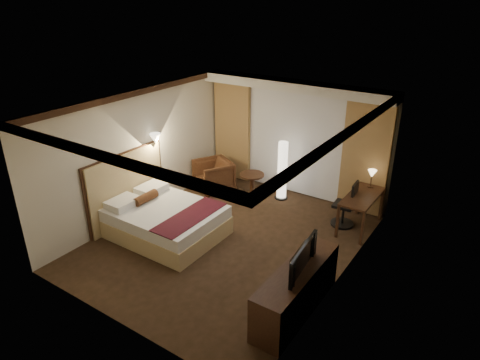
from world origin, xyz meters
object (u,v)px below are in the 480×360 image
Objects in this scene: office_chair at (344,203)px; bed at (166,221)px; armchair at (213,174)px; desk at (360,212)px; side_table at (252,186)px; television at (297,252)px; dresser at (296,290)px; floor_lamp at (282,171)px.

bed is at bearing -143.92° from office_chair.
desk is at bearing 31.70° from armchair.
bed is 2.09× the size of office_chair.
side_table is 0.61× the size of television.
dresser is at bearing -86.55° from office_chair.
television reaches higher than desk.
floor_lamp is at bearing 46.72° from armchair.
office_chair is (2.76, 2.34, 0.19)m from bed.
dresser reaches higher than desk.
floor_lamp is (0.58, 0.38, 0.40)m from side_table.
floor_lamp is 1.41× the size of office_chair.
desk is at bearing -9.48° from floor_lamp.
office_chair is at bearing -0.03° from side_table.
armchair is 1.70m from floor_lamp.
side_table is 0.49× the size of desk.
side_table is (0.53, 2.34, 0.00)m from bed.
side_table is at bearing 35.84° from television.
side_table is at bearing 77.34° from bed.
side_table is at bearing -178.91° from desk.
bed is 1.49× the size of floor_lamp.
floor_lamp is at bearing 170.52° from desk.
dresser reaches higher than side_table.
floor_lamp is at bearing 162.86° from office_chair.
dresser is at bearing -47.75° from side_table.
dresser is (3.15, -0.55, 0.07)m from bed.
bed is at bearing -48.53° from armchair.
office_chair is at bearing 97.60° from dresser.
bed is 3.25m from television.
television reaches higher than dresser.
floor_lamp reaches higher than office_chair.
desk is (3.10, 2.39, 0.07)m from bed.
dresser reaches higher than bed.
armchair is 1.04m from side_table.
armchair is at bearing -177.04° from desk.
dresser is at bearing -89.02° from desk.
office_chair is (-0.33, -0.05, 0.12)m from desk.
floor_lamp reaches higher than armchair.
office_chair reaches higher than bed.
side_table is 2.24m from office_chair.
television is at bearing -48.08° from side_table.
floor_lamp reaches higher than side_table.
armchair is 4.56m from dresser.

